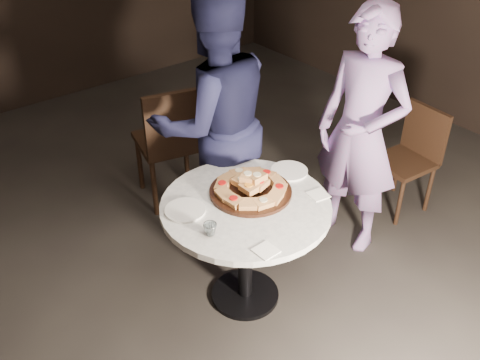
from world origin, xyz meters
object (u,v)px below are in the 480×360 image
object	(u,v)px
table	(246,223)
focaccia_pile	(251,185)
diner_navy	(214,123)
chair_right	(412,152)
water_glass	(210,229)
diner_teal	(361,134)
serving_board	(251,192)
chair_far	(172,138)

from	to	relation	value
table	focaccia_pile	size ratio (longest dim) A/B	2.93
table	diner_navy	xyz separation A→B (m)	(0.26, 0.63, 0.29)
chair_right	diner_navy	size ratio (longest dim) A/B	0.45
water_glass	diner_teal	world-z (taller)	diner_teal
chair_right	diner_teal	world-z (taller)	diner_teal
chair_right	diner_navy	distance (m)	1.52
table	serving_board	size ratio (longest dim) A/B	2.62
table	chair_right	size ratio (longest dim) A/B	1.55
table	chair_right	distance (m)	1.58
serving_board	water_glass	distance (m)	0.42
chair_far	serving_board	bearing A→B (deg)	96.24
focaccia_pile	table	bearing A→B (deg)	-145.07
focaccia_pile	diner_navy	bearing A→B (deg)	73.57
focaccia_pile	diner_teal	world-z (taller)	diner_teal
chair_far	chair_right	xyz separation A→B (m)	(1.34, -1.12, -0.10)
diner_navy	table	bearing A→B (deg)	82.04
water_glass	chair_right	distance (m)	1.91
focaccia_pile	diner_teal	xyz separation A→B (m)	(0.85, -0.06, 0.06)
table	water_glass	distance (m)	0.36
water_glass	chair_far	xyz separation A→B (m)	(0.54, 1.20, -0.19)
table	diner_teal	world-z (taller)	diner_teal
focaccia_pile	diner_navy	xyz separation A→B (m)	(0.17, 0.57, 0.11)
diner_teal	serving_board	bearing A→B (deg)	-104.24
focaccia_pile	diner_teal	bearing A→B (deg)	-4.08
table	diner_teal	size ratio (longest dim) A/B	0.74
diner_navy	diner_teal	size ratio (longest dim) A/B	1.06
focaccia_pile	chair_right	bearing A→B (deg)	-2.67
water_glass	chair_far	bearing A→B (deg)	65.82
chair_far	diner_navy	xyz separation A→B (m)	(0.02, -0.48, 0.31)
water_glass	diner_navy	bearing A→B (deg)	51.93
table	water_glass	world-z (taller)	water_glass
serving_board	chair_far	world-z (taller)	chair_far
table	chair_far	xyz separation A→B (m)	(0.23, 1.11, -0.02)
serving_board	chair_far	xyz separation A→B (m)	(0.15, 1.05, -0.16)
chair_far	table	bearing A→B (deg)	92.39
table	chair_right	bearing A→B (deg)	-0.25
water_glass	diner_navy	xyz separation A→B (m)	(0.57, 0.72, 0.13)
focaccia_pile	chair_far	world-z (taller)	chair_far
water_glass	chair_far	size ratio (longest dim) A/B	0.07
table	diner_navy	world-z (taller)	diner_navy
serving_board	chair_right	size ratio (longest dim) A/B	0.59
water_glass	chair_right	size ratio (longest dim) A/B	0.09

